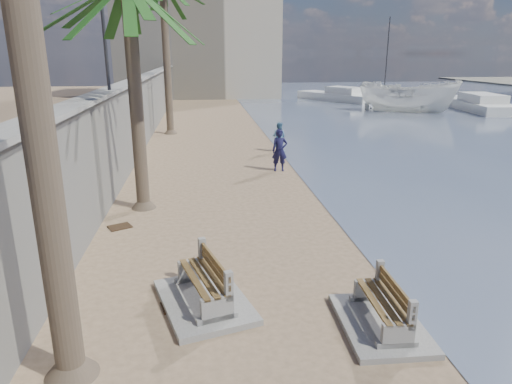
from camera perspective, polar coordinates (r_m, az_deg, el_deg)
seawall at (r=25.27m, az=-14.41°, el=9.38°), size 0.45×70.00×3.50m
wall_cap at (r=25.12m, az=-14.71°, el=13.45°), size 0.80×70.00×0.12m
end_building at (r=56.91m, az=-7.27°, el=18.96°), size 18.00×12.00×14.00m
bench_near at (r=8.88m, az=15.44°, el=-13.83°), size 1.48×2.13×0.88m
bench_far at (r=9.30m, az=-6.56°, el=-11.50°), size 2.17×2.67×0.97m
person_a at (r=19.46m, az=2.98°, el=5.61°), size 0.77×0.55×2.05m
person_b at (r=23.51m, az=2.88°, el=7.09°), size 1.01×0.95×1.67m
boat_cruiser at (r=41.90m, az=18.49°, el=11.40°), size 4.32×4.28×3.66m
yacht_near at (r=46.47m, az=25.60°, el=9.75°), size 4.46×11.51×1.50m
yacht_far at (r=50.62m, az=10.00°, el=11.58°), size 7.06×9.46×1.50m
sailboat_west at (r=55.30m, az=15.69°, el=11.62°), size 5.29×6.11×8.82m
debris_c at (r=13.86m, az=-16.64°, el=-4.18°), size 0.77×0.72×0.03m
debris_d at (r=9.49m, az=-10.54°, el=-13.91°), size 0.47×0.54×0.03m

